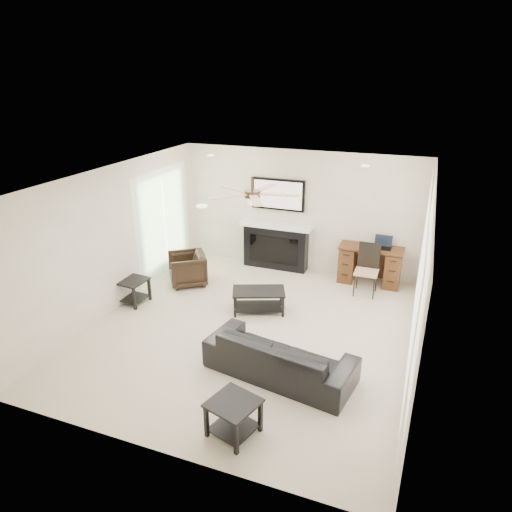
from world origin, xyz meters
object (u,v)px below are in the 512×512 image
object	(u,v)px
sofa	(280,356)
desk	(370,265)
armchair	(187,269)
fireplace_unit	(276,225)
coffee_table	(259,301)

from	to	relation	value
sofa	desk	xyz separation A→B (m)	(0.74, 3.48, 0.08)
armchair	fireplace_unit	xyz separation A→B (m)	(1.36, 1.38, 0.64)
sofa	armchair	xyz separation A→B (m)	(-2.60, 2.15, 0.02)
armchair	coffee_table	size ratio (longest dim) A/B	0.78
coffee_table	fireplace_unit	bearing A→B (deg)	78.25
sofa	fireplace_unit	xyz separation A→B (m)	(-1.24, 3.53, 0.65)
sofa	desk	bearing A→B (deg)	-92.21
armchair	fireplace_unit	world-z (taller)	fireplace_unit
sofa	coffee_table	bearing A→B (deg)	-50.78
coffee_table	desk	world-z (taller)	desk
fireplace_unit	armchair	bearing A→B (deg)	-134.58
coffee_table	fireplace_unit	world-z (taller)	fireplace_unit
fireplace_unit	desk	world-z (taller)	fireplace_unit
armchair	coffee_table	world-z (taller)	armchair
sofa	coffee_table	world-z (taller)	sofa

